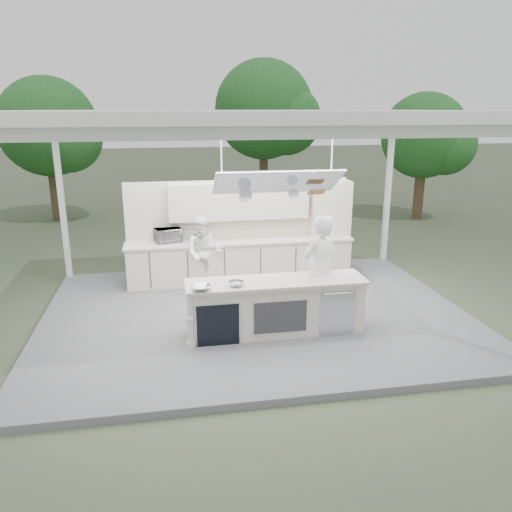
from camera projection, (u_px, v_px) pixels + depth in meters
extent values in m
plane|color=#3F4932|center=(255.00, 318.00, 9.64)|extent=(90.00, 90.00, 0.00)
cube|color=#5D5D61|center=(255.00, 315.00, 9.62)|extent=(8.00, 6.00, 0.12)
cube|color=white|center=(388.00, 193.00, 12.51)|extent=(0.12, 0.12, 3.70)
cube|color=white|center=(62.00, 203.00, 11.19)|extent=(0.12, 0.12, 3.70)
cube|color=white|center=(255.00, 115.00, 8.57)|extent=(8.20, 6.20, 0.16)
cube|color=white|center=(299.00, 132.00, 5.88)|extent=(8.00, 0.12, 0.16)
cube|color=white|center=(233.00, 121.00, 11.35)|extent=(8.00, 0.12, 0.16)
cube|color=white|center=(15.00, 126.00, 7.95)|extent=(0.12, 6.00, 0.16)
cube|color=white|center=(461.00, 124.00, 9.28)|extent=(0.12, 6.00, 0.16)
cube|color=white|center=(277.00, 182.00, 8.04)|extent=(2.00, 0.71, 0.43)
cube|color=white|center=(277.00, 182.00, 8.04)|extent=(2.06, 0.76, 0.46)
cylinder|color=white|center=(221.00, 153.00, 7.76)|extent=(0.02, 0.02, 0.95)
cylinder|color=white|center=(332.00, 151.00, 8.06)|extent=(0.02, 0.02, 0.95)
cylinder|color=silver|center=(245.00, 195.00, 8.16)|extent=(0.22, 0.14, 0.21)
cylinder|color=silver|center=(294.00, 194.00, 8.25)|extent=(0.18, 0.12, 0.18)
cube|color=olive|center=(316.00, 192.00, 8.33)|extent=(0.28, 0.18, 0.12)
cube|color=beige|center=(276.00, 307.00, 8.66)|extent=(3.00, 0.70, 0.90)
cube|color=silver|center=(276.00, 282.00, 8.53)|extent=(3.10, 0.78, 0.05)
cylinder|color=beige|center=(190.00, 321.00, 8.07)|extent=(0.11, 0.11, 0.92)
cube|color=black|center=(218.00, 325.00, 8.17)|extent=(0.70, 0.04, 0.72)
cube|color=silver|center=(218.00, 325.00, 8.17)|extent=(0.74, 0.03, 0.72)
cube|color=#303035|center=(280.00, 317.00, 8.33)|extent=(0.90, 0.02, 0.55)
cube|color=silver|center=(338.00, 313.00, 8.50)|extent=(0.62, 0.02, 0.78)
cube|color=beige|center=(241.00, 261.00, 11.27)|extent=(5.00, 0.65, 0.90)
cube|color=silver|center=(240.00, 241.00, 11.14)|extent=(5.08, 0.72, 0.05)
cube|color=beige|center=(238.00, 229.00, 11.36)|extent=(5.00, 0.10, 2.25)
cube|color=beige|center=(239.00, 201.00, 11.05)|extent=(3.10, 0.38, 0.80)
cube|color=beige|center=(330.00, 209.00, 11.43)|extent=(0.90, 0.45, 1.30)
cube|color=olive|center=(330.00, 209.00, 11.43)|extent=(0.84, 0.40, 0.03)
cylinder|color=silver|center=(327.00, 234.00, 11.43)|extent=(0.20, 0.20, 0.12)
cylinder|color=black|center=(327.00, 227.00, 11.39)|extent=(0.17, 0.17, 0.20)
cylinder|color=black|center=(341.00, 234.00, 11.50)|extent=(0.16, 0.16, 0.10)
cone|color=black|center=(342.00, 226.00, 11.45)|extent=(0.14, 0.14, 0.24)
cylinder|color=brown|center=(55.00, 191.00, 17.84)|extent=(0.36, 0.36, 2.10)
sphere|color=#2A6826|center=(48.00, 127.00, 17.21)|extent=(3.40, 3.40, 3.40)
sphere|color=#2A6826|center=(67.00, 137.00, 16.94)|extent=(2.38, 2.38, 2.38)
cylinder|color=brown|center=(264.00, 174.00, 21.04)|extent=(0.36, 0.36, 2.45)
sphere|color=#2A6826|center=(264.00, 110.00, 20.30)|extent=(4.00, 4.00, 4.00)
sphere|color=#2A6826|center=(286.00, 120.00, 19.98)|extent=(2.80, 2.80, 2.80)
cylinder|color=brown|center=(419.00, 192.00, 18.19)|extent=(0.36, 0.36, 1.92)
sphere|color=#2A6826|center=(424.00, 136.00, 17.62)|extent=(3.00, 3.00, 3.00)
sphere|color=#2A6826|center=(446.00, 145.00, 17.38)|extent=(2.10, 2.10, 2.10)
imported|color=white|center=(319.00, 271.00, 8.83)|extent=(0.86, 0.73, 2.02)
imported|color=white|center=(204.00, 253.00, 10.70)|extent=(0.87, 0.74, 1.59)
imported|color=#ADAFB4|center=(168.00, 235.00, 10.94)|extent=(0.64, 0.52, 0.31)
imported|color=#B2B5B9|center=(201.00, 288.00, 8.05)|extent=(0.34, 0.34, 0.08)
imported|color=#ACAFB3|center=(236.00, 284.00, 8.24)|extent=(0.26, 0.26, 0.08)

